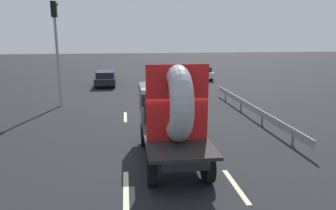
{
  "coord_description": "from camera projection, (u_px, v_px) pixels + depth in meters",
  "views": [
    {
      "loc": [
        -1.22,
        -10.31,
        4.44
      ],
      "look_at": [
        0.29,
        1.02,
        1.81
      ],
      "focal_mm": 33.8,
      "sensor_mm": 36.0,
      "label": 1
    }
  ],
  "objects": [
    {
      "name": "lane_dash_left_near",
      "position": [
        126.0,
        193.0,
        8.95
      ],
      "size": [
        0.16,
        2.81,
        0.01
      ],
      "primitive_type": "cube",
      "rotation": [
        0.0,
        0.0,
        1.57
      ],
      "color": "beige",
      "rests_on": "ground_plane"
    },
    {
      "name": "lane_dash_right_far",
      "position": [
        187.0,
        118.0,
        16.69
      ],
      "size": [
        0.16,
        2.95,
        0.01
      ],
      "primitive_type": "cube",
      "rotation": [
        0.0,
        0.0,
        1.57
      ],
      "color": "beige",
      "rests_on": "ground_plane"
    },
    {
      "name": "traffic_light",
      "position": [
        56.0,
        40.0,
        18.71
      ],
      "size": [
        0.42,
        0.36,
        6.21
      ],
      "color": "gray",
      "rests_on": "ground_plane"
    },
    {
      "name": "guardrail",
      "position": [
        251.0,
        108.0,
        16.84
      ],
      "size": [
        0.1,
        11.69,
        0.71
      ],
      "color": "gray",
      "rests_on": "ground_plane"
    },
    {
      "name": "ground_plane",
      "position": [
        164.0,
        162.0,
        11.11
      ],
      "size": [
        120.0,
        120.0,
        0.0
      ],
      "primitive_type": "plane",
      "color": "black"
    },
    {
      "name": "distant_sedan",
      "position": [
        106.0,
        78.0,
        26.79
      ],
      "size": [
        1.65,
        3.84,
        1.25
      ],
      "color": "black",
      "rests_on": "ground_plane"
    },
    {
      "name": "lane_dash_left_far",
      "position": [
        125.0,
        117.0,
        17.01
      ],
      "size": [
        0.16,
        2.03,
        0.01
      ],
      "primitive_type": "cube",
      "rotation": [
        0.0,
        0.0,
        1.57
      ],
      "color": "beige",
      "rests_on": "ground_plane"
    },
    {
      "name": "lane_dash_right_near",
      "position": [
        236.0,
        186.0,
        9.37
      ],
      "size": [
        0.16,
        2.18,
        0.01
      ],
      "primitive_type": "cube",
      "rotation": [
        0.0,
        0.0,
        1.57
      ],
      "color": "beige",
      "rests_on": "ground_plane"
    },
    {
      "name": "flatbed_truck",
      "position": [
        170.0,
        110.0,
        11.24
      ],
      "size": [
        2.02,
        5.42,
        3.53
      ],
      "color": "black",
      "rests_on": "ground_plane"
    },
    {
      "name": "oncoming_car",
      "position": [
        201.0,
        72.0,
        30.79
      ],
      "size": [
        1.61,
        3.76,
        1.23
      ],
      "color": "black",
      "rests_on": "ground_plane"
    }
  ]
}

